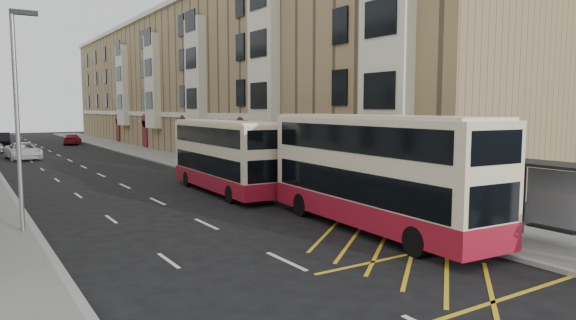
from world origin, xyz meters
TOP-DOWN VIEW (x-y plane):
  - ground at (0.00, 0.00)m, footprint 200.00×200.00m
  - pavement_right at (8.00, 30.00)m, footprint 4.00×120.00m
  - kerb_right at (6.00, 30.00)m, footprint 0.25×120.00m
  - kerb_left at (-6.00, 30.00)m, footprint 0.25×120.00m
  - road_markings at (0.00, 45.00)m, footprint 10.00×110.00m
  - terrace_right at (14.88, 45.38)m, footprint 10.75×79.00m
  - guard_railing at (6.25, 5.75)m, footprint 0.06×6.56m
  - street_lamp_near at (-6.35, 12.00)m, footprint 0.93×0.18m
  - double_decker_front at (5.00, 5.61)m, footprint 3.21×11.13m
  - double_decker_rear at (4.00, 16.65)m, footprint 2.70×10.02m
  - pedestrian_mid at (8.03, 2.08)m, footprint 0.86×0.67m
  - pedestrian_far at (6.35, 7.04)m, footprint 0.97×0.54m
  - white_van at (-3.37, 43.39)m, footprint 2.94×5.71m
  - car_dark at (-3.43, 66.96)m, footprint 1.93×4.66m
  - car_red at (3.98, 61.23)m, footprint 3.09×4.97m

SIDE VIEW (x-z plane):
  - ground at x=0.00m, z-range 0.00..0.00m
  - road_markings at x=0.00m, z-range 0.00..0.01m
  - pavement_right at x=8.00m, z-range 0.00..0.15m
  - kerb_right at x=6.00m, z-range 0.00..0.15m
  - kerb_left at x=-6.00m, z-range 0.00..0.15m
  - car_red at x=3.98m, z-range 0.00..1.34m
  - car_dark at x=-3.43m, z-range 0.00..1.50m
  - white_van at x=-3.37m, z-range 0.00..1.54m
  - guard_railing at x=6.25m, z-range 0.35..1.36m
  - pedestrian_far at x=6.35m, z-range 0.15..1.72m
  - pedestrian_mid at x=8.03m, z-range 0.15..1.91m
  - double_decker_rear at x=4.00m, z-range 0.04..4.00m
  - double_decker_front at x=5.00m, z-range 0.04..4.42m
  - street_lamp_near at x=-6.35m, z-range 0.64..8.64m
  - terrace_right at x=14.88m, z-range -0.10..15.15m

